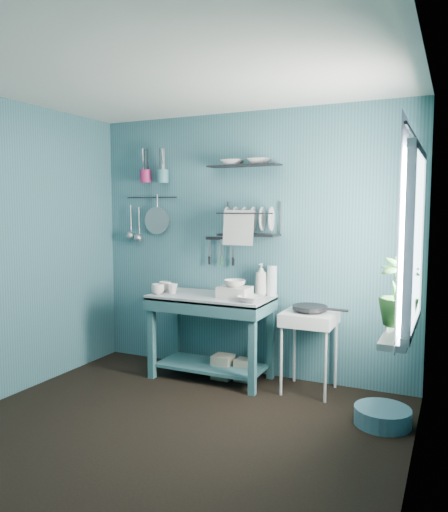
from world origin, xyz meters
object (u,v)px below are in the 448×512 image
at_px(dish_rack, 249,219).
at_px(colander, 157,221).
at_px(mug_left, 158,289).
at_px(hotplate_stand, 309,352).
at_px(mug_right, 165,286).
at_px(soap_bottle, 261,279).
at_px(wash_tub, 235,292).
at_px(mug_mid, 172,288).
at_px(utensil_cup_magenta, 146,176).
at_px(water_bottle, 272,281).
at_px(potted_plant, 399,292).
at_px(storage_tin_small, 244,370).
at_px(storage_tin_large, 223,367).
at_px(utensil_cup_teal, 163,176).
at_px(frying_pan, 310,308).
at_px(work_counter, 211,337).
at_px(floor_basin, 382,416).

bearing_deg(dish_rack, colander, 166.25).
height_order(mug_left, hotplate_stand, mug_left).
distance_m(mug_right, dish_rack, 1.06).
xyz_separation_m(mug_left, soap_bottle, (0.90, 0.36, 0.10)).
relative_size(mug_left, mug_right, 1.00).
height_order(mug_left, wash_tub, wash_tub).
distance_m(mug_left, mug_mid, 0.14).
relative_size(mug_mid, utensil_cup_magenta, 0.77).
bearing_deg(colander, wash_tub, -15.92).
xyz_separation_m(mug_mid, wash_tub, (0.63, 0.04, 0.00)).
relative_size(mug_mid, hotplate_stand, 0.14).
height_order(wash_tub, water_bottle, water_bottle).
bearing_deg(potted_plant, wash_tub, 155.44).
bearing_deg(wash_tub, storage_tin_small, 63.43).
relative_size(storage_tin_large, storage_tin_small, 1.10).
bearing_deg(mug_mid, potted_plant, -16.74).
height_order(water_bottle, potted_plant, potted_plant).
relative_size(mug_mid, soap_bottle, 0.33).
bearing_deg(colander, mug_left, -57.29).
distance_m(hotplate_stand, utensil_cup_teal, 2.23).
height_order(water_bottle, colander, colander).
distance_m(frying_pan, potted_plant, 1.14).
bearing_deg(frying_pan, mug_right, -177.56).
bearing_deg(work_counter, storage_tin_large, 29.15).
relative_size(frying_pan, colander, 1.07).
distance_m(frying_pan, colander, 1.84).
distance_m(storage_tin_large, storage_tin_small, 0.20).
relative_size(mug_right, floor_basin, 0.30).
relative_size(mug_right, dish_rack, 0.22).
relative_size(frying_pan, utensil_cup_teal, 2.31).
bearing_deg(hotplate_stand, storage_tin_large, 170.72).
xyz_separation_m(soap_bottle, utensil_cup_magenta, (-1.28, 0.04, 0.98)).
bearing_deg(soap_bottle, hotplate_stand, -15.45).
relative_size(mug_mid, storage_tin_small, 0.50).
relative_size(mug_left, frying_pan, 0.41).
bearing_deg(utensil_cup_magenta, mug_right, -33.05).
bearing_deg(water_bottle, mug_right, -167.83).
distance_m(utensil_cup_teal, storage_tin_large, 1.97).
bearing_deg(potted_plant, work_counter, 158.09).
bearing_deg(hotplate_stand, dish_rack, 158.58).
bearing_deg(hotplate_stand, storage_tin_small, 168.21).
relative_size(dish_rack, colander, 1.96).
relative_size(hotplate_stand, utensil_cup_magenta, 5.44).
xyz_separation_m(work_counter, floor_basin, (1.60, -0.37, -0.33)).
distance_m(work_counter, mug_mid, 0.59).
bearing_deg(frying_pan, potted_plant, -43.41).
distance_m(mug_right, water_bottle, 1.05).
distance_m(mug_right, frying_pan, 1.43).
bearing_deg(hotplate_stand, water_bottle, 148.47).
relative_size(storage_tin_small, floor_basin, 0.48).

